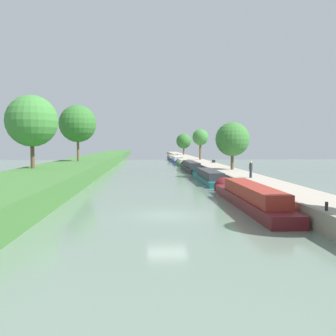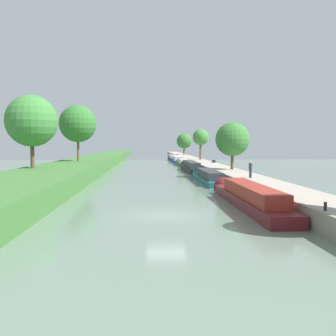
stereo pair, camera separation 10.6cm
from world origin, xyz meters
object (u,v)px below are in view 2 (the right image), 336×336
object	(u,v)px
narrowboat_green	(182,163)
narrowboat_blue	(177,160)
narrowboat_maroon	(247,196)
narrowboat_teal	(207,176)
person_walking	(251,169)
park_bench	(214,161)
narrowboat_navy	(172,158)
mooring_bollard_near	(325,206)
narrowboat_black	(190,167)
mooring_bollard_far	(178,154)

from	to	relation	value
narrowboat_green	narrowboat_blue	world-z (taller)	narrowboat_blue
narrowboat_maroon	narrowboat_blue	xyz separation A→B (m)	(-0.04, 62.81, -0.09)
narrowboat_teal	narrowboat_blue	world-z (taller)	narrowboat_blue
person_walking	park_bench	xyz separation A→B (m)	(1.63, 29.35, -0.53)
narrowboat_teal	narrowboat_navy	xyz separation A→B (m)	(-0.12, 59.25, -0.04)
mooring_bollard_near	narrowboat_black	bearing A→B (deg)	92.42
person_walking	mooring_bollard_near	distance (m)	18.25
narrowboat_black	mooring_bollard_near	distance (m)	43.23
narrowboat_teal	narrowboat_navy	distance (m)	59.25
narrowboat_black	narrowboat_green	size ratio (longest dim) A/B	1.43
narrowboat_black	mooring_bollard_near	world-z (taller)	narrowboat_black
narrowboat_teal	person_walking	world-z (taller)	person_walking
mooring_bollard_far	mooring_bollard_near	bearing A→B (deg)	-90.00
narrowboat_navy	narrowboat_green	bearing A→B (deg)	-89.52
narrowboat_navy	narrowboat_maroon	bearing A→B (deg)	-89.87
narrowboat_maroon	person_walking	bearing A→B (deg)	72.82
narrowboat_teal	mooring_bollard_far	world-z (taller)	mooring_bollard_far
park_bench	mooring_bollard_near	bearing A→B (deg)	-93.49
narrowboat_green	person_walking	xyz separation A→B (m)	(2.98, -40.60, 1.43)
person_walking	narrowboat_black	bearing A→B (deg)	97.05
person_walking	narrowboat_navy	bearing A→B (deg)	92.74
narrowboat_blue	mooring_bollard_near	world-z (taller)	mooring_bollard_near
narrowboat_green	person_walking	distance (m)	40.74
narrowboat_blue	mooring_bollard_far	world-z (taller)	mooring_bollard_far
narrowboat_navy	person_walking	world-z (taller)	person_walking
narrowboat_green	narrowboat_teal	bearing A→B (deg)	-90.18
mooring_bollard_near	park_bench	xyz separation A→B (m)	(2.90, 47.54, 0.12)
mooring_bollard_far	park_bench	size ratio (longest dim) A/B	0.30
mooring_bollard_far	park_bench	world-z (taller)	park_bench
narrowboat_teal	narrowboat_green	bearing A→B (deg)	89.82
narrowboat_black	narrowboat_blue	xyz separation A→B (m)	(0.03, 28.05, -0.07)
narrowboat_navy	park_bench	size ratio (longest dim) A/B	8.60
narrowboat_green	narrowboat_navy	size ratio (longest dim) A/B	0.92
narrowboat_navy	narrowboat_teal	bearing A→B (deg)	-89.89
narrowboat_teal	person_walking	distance (m)	8.37
narrowboat_blue	narrowboat_navy	bearing A→B (deg)	90.56
narrowboat_teal	mooring_bollard_far	distance (m)	64.46
narrowboat_blue	park_bench	bearing A→B (deg)	-78.78
narrowboat_navy	narrowboat_black	bearing A→B (deg)	-89.85
narrowboat_teal	narrowboat_blue	size ratio (longest dim) A/B	1.21
narrowboat_maroon	narrowboat_navy	xyz separation A→B (m)	(-0.18, 76.67, -0.14)
mooring_bollard_far	narrowboat_black	bearing A→B (deg)	-92.22
narrowboat_black	person_walking	bearing A→B (deg)	-82.95
narrowboat_teal	mooring_bollard_far	xyz separation A→B (m)	(1.82, 64.43, 0.76)
narrowboat_maroon	narrowboat_black	xyz separation A→B (m)	(-0.07, 34.76, -0.01)
mooring_bollard_far	narrowboat_teal	bearing A→B (deg)	-91.62
narrowboat_maroon	park_bench	world-z (taller)	narrowboat_maroon
narrowboat_blue	narrowboat_navy	xyz separation A→B (m)	(-0.14, 13.86, -0.05)
narrowboat_black	narrowboat_navy	distance (m)	41.91
narrowboat_navy	mooring_bollard_far	world-z (taller)	mooring_bollard_far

